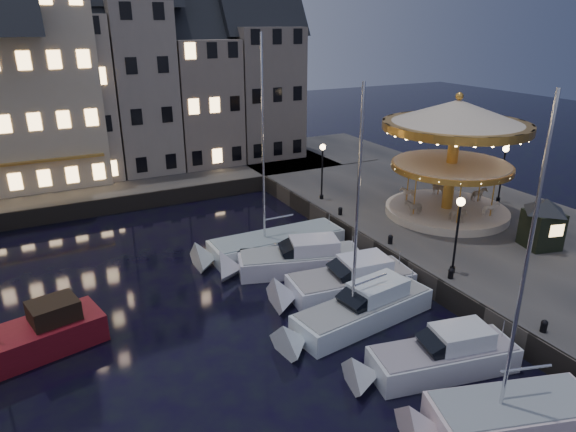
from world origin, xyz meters
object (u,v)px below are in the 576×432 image
motorboat_a (499,417)px  motorboat_d (344,283)px  bollard_c (390,239)px  streetlamp_d (503,166)px  ticket_kiosk (544,215)px  streetlamp_b (458,224)px  motorboat_f (269,245)px  carousel (455,136)px  motorboat_c (357,312)px  motorboat_b (434,359)px  bollard_a (544,325)px  bollard_b (451,273)px  red_fishing_boat (26,342)px  streetlamp_c (322,164)px  bollard_d (340,211)px  motorboat_e (293,261)px

motorboat_a → motorboat_d: motorboat_a is taller
bollard_c → streetlamp_d: bearing=11.9°
motorboat_d → ticket_kiosk: (12.02, -2.51, 2.69)m
streetlamp_d → ticket_kiosk: (-4.40, -6.91, -0.69)m
streetlamp_b → motorboat_d: bearing=153.1°
bollard_c → motorboat_f: (-5.84, 4.68, -1.07)m
carousel → streetlamp_d: bearing=3.2°
streetlamp_b → motorboat_c: (-6.19, -0.22, -3.34)m
streetlamp_d → streetlamp_b: bearing=-148.2°
motorboat_a → motorboat_b: (0.17, 3.53, 0.10)m
motorboat_d → bollard_a: bearing=-62.3°
bollard_b → red_fishing_boat: red_fishing_boat is taller
bollard_b → ticket_kiosk: (7.50, 0.59, 1.73)m
streetlamp_c → bollard_a: size_ratio=7.32×
streetlamp_d → bollard_a: 17.79m
red_fishing_boat → ticket_kiosk: (27.34, -4.32, 2.64)m
red_fishing_boat → ticket_kiosk: bearing=-9.0°
bollard_d → motorboat_e: 6.83m
bollard_a → streetlamp_b: bearing=84.3°
bollard_c → motorboat_b: (-4.82, -9.18, -0.96)m
streetlamp_d → motorboat_d: streetlamp_d is taller
streetlamp_b → motorboat_a: motorboat_a is taller
red_fishing_boat → motorboat_d: bearing=-6.7°
bollard_a → bollard_b: 5.50m
streetlamp_b → streetlamp_c: 13.50m
motorboat_b → red_fishing_boat: 17.55m
motorboat_b → motorboat_f: (-1.02, 13.87, -0.11)m
bollard_b → motorboat_b: motorboat_b is taller
streetlamp_c → red_fishing_boat: red_fishing_boat is taller
streetlamp_b → streetlamp_d: bearing=31.8°
motorboat_d → red_fishing_boat: (-15.32, 1.81, 0.05)m
motorboat_e → motorboat_f: (-0.18, 2.89, -0.11)m
bollard_d → motorboat_f: (-5.84, -0.82, -1.07)m
streetlamp_d → motorboat_d: (-16.42, -4.40, -3.38)m
bollard_b → bollard_d: bearing=90.0°
streetlamp_d → motorboat_e: (-17.56, -0.71, -3.37)m
bollard_c → ticket_kiosk: ticket_kiosk is taller
motorboat_b → motorboat_e: (-0.84, 10.97, 0.00)m
ticket_kiosk → motorboat_b: bearing=-158.8°
motorboat_f → ticket_kiosk: motorboat_f is taller
bollard_a → motorboat_c: motorboat_c is taller
motorboat_b → ticket_kiosk: ticket_kiosk is taller
motorboat_b → motorboat_e: same height
bollard_b → motorboat_e: bearing=129.8°
motorboat_c → bollard_c: bearing=40.2°
bollard_a → motorboat_b: 5.09m
motorboat_b → ticket_kiosk: size_ratio=2.14×
motorboat_c → motorboat_d: size_ratio=1.44×
bollard_b → motorboat_d: motorboat_d is taller
ticket_kiosk → carousel: bearing=98.6°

